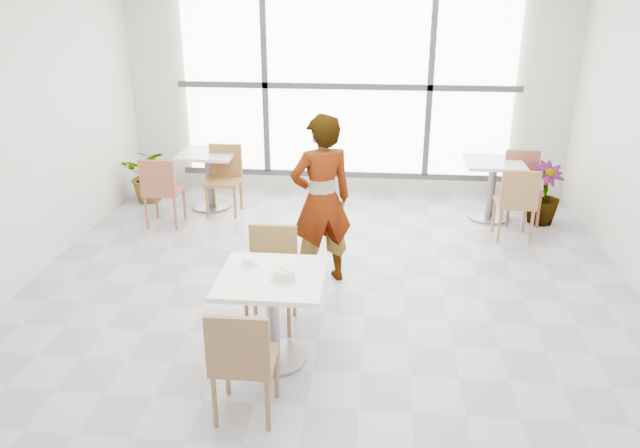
# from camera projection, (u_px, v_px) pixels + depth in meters

# --- Properties ---
(floor) EXTENTS (7.00, 7.00, 0.00)m
(floor) POSITION_uv_depth(u_px,v_px,m) (323.00, 314.00, 5.62)
(floor) COLOR #9E9EA5
(floor) RESTS_ON ground
(wall_back) EXTENTS (6.00, 0.00, 6.00)m
(wall_back) POSITION_uv_depth(u_px,v_px,m) (347.00, 85.00, 8.30)
(wall_back) COLOR silver
(wall_back) RESTS_ON ground
(window) EXTENTS (4.60, 0.07, 2.52)m
(window) POSITION_uv_depth(u_px,v_px,m) (347.00, 86.00, 8.24)
(window) COLOR white
(window) RESTS_ON ground
(main_table) EXTENTS (0.80, 0.80, 0.75)m
(main_table) POSITION_uv_depth(u_px,v_px,m) (273.00, 302.00, 4.76)
(main_table) COLOR white
(main_table) RESTS_ON ground
(chair_near) EXTENTS (0.42, 0.42, 0.87)m
(chair_near) POSITION_uv_depth(u_px,v_px,m) (242.00, 358.00, 4.10)
(chair_near) COLOR brown
(chair_near) RESTS_ON ground
(chair_far) EXTENTS (0.42, 0.42, 0.87)m
(chair_far) POSITION_uv_depth(u_px,v_px,m) (272.00, 269.00, 5.34)
(chair_far) COLOR olive
(chair_far) RESTS_ON ground
(oatmeal_bowl) EXTENTS (0.21, 0.21, 0.09)m
(oatmeal_bowl) POSITION_uv_depth(u_px,v_px,m) (284.00, 274.00, 4.60)
(oatmeal_bowl) COLOR white
(oatmeal_bowl) RESTS_ON main_table
(coffee_cup) EXTENTS (0.16, 0.13, 0.07)m
(coffee_cup) POSITION_uv_depth(u_px,v_px,m) (248.00, 262.00, 4.82)
(coffee_cup) COLOR white
(coffee_cup) RESTS_ON main_table
(person) EXTENTS (0.73, 0.63, 1.70)m
(person) POSITION_uv_depth(u_px,v_px,m) (321.00, 201.00, 5.95)
(person) COLOR black
(person) RESTS_ON ground
(bg_table_left) EXTENTS (0.70, 0.70, 0.75)m
(bg_table_left) POSITION_uv_depth(u_px,v_px,m) (209.00, 172.00, 8.07)
(bg_table_left) COLOR silver
(bg_table_left) RESTS_ON ground
(bg_table_right) EXTENTS (0.70, 0.70, 0.75)m
(bg_table_right) POSITION_uv_depth(u_px,v_px,m) (492.00, 181.00, 7.69)
(bg_table_right) COLOR silver
(bg_table_right) RESTS_ON ground
(bg_chair_left_near) EXTENTS (0.42, 0.42, 0.87)m
(bg_chair_left_near) POSITION_uv_depth(u_px,v_px,m) (161.00, 188.00, 7.42)
(bg_chair_left_near) COLOR #9A553C
(bg_chair_left_near) RESTS_ON ground
(bg_chair_left_far) EXTENTS (0.42, 0.42, 0.87)m
(bg_chair_left_far) POSITION_uv_depth(u_px,v_px,m) (225.00, 174.00, 7.92)
(bg_chair_left_far) COLOR olive
(bg_chair_left_far) RESTS_ON ground
(bg_chair_right_near) EXTENTS (0.42, 0.42, 0.87)m
(bg_chair_right_near) POSITION_uv_depth(u_px,v_px,m) (517.00, 200.00, 7.02)
(bg_chair_right_near) COLOR #9E6E43
(bg_chair_right_near) RESTS_ON ground
(bg_chair_right_far) EXTENTS (0.42, 0.42, 0.87)m
(bg_chair_right_far) POSITION_uv_depth(u_px,v_px,m) (522.00, 182.00, 7.64)
(bg_chair_right_far) COLOR brown
(bg_chair_right_far) RESTS_ON ground
(plant_left) EXTENTS (0.67, 0.58, 0.74)m
(plant_left) POSITION_uv_depth(u_px,v_px,m) (150.00, 174.00, 8.36)
(plant_left) COLOR #628B4F
(plant_left) RESTS_ON ground
(plant_right) EXTENTS (0.50, 0.50, 0.76)m
(plant_right) POSITION_uv_depth(u_px,v_px,m) (543.00, 193.00, 7.58)
(plant_right) COLOR #3E793F
(plant_right) RESTS_ON ground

